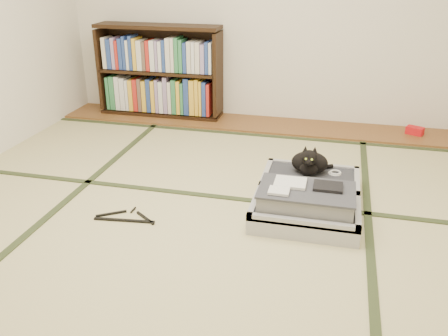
# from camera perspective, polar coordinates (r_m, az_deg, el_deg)

# --- Properties ---
(floor) EXTENTS (4.50, 4.50, 0.00)m
(floor) POSITION_cam_1_polar(r_m,az_deg,el_deg) (2.96, -2.56, -7.01)
(floor) COLOR tan
(floor) RESTS_ON ground
(wood_strip) EXTENTS (4.00, 0.50, 0.02)m
(wood_strip) POSITION_cam_1_polar(r_m,az_deg,el_deg) (4.74, 4.16, 5.29)
(wood_strip) COLOR brown
(wood_strip) RESTS_ON ground
(red_item) EXTENTS (0.17, 0.14, 0.07)m
(red_item) POSITION_cam_1_polar(r_m,az_deg,el_deg) (4.76, 21.98, 4.20)
(red_item) COLOR red
(red_item) RESTS_ON wood_strip
(tatami_borders) EXTENTS (4.00, 4.50, 0.01)m
(tatami_borders) POSITION_cam_1_polar(r_m,az_deg,el_deg) (3.38, -0.24, -2.77)
(tatami_borders) COLOR #2D381E
(tatami_borders) RESTS_ON ground
(bookcase) EXTENTS (1.26, 0.29, 0.92)m
(bookcase) POSITION_cam_1_polar(r_m,az_deg,el_deg) (4.96, -7.73, 11.26)
(bookcase) COLOR black
(bookcase) RESTS_ON wood_strip
(suitcase) EXTENTS (0.66, 0.88, 0.26)m
(suitcase) POSITION_cam_1_polar(r_m,az_deg,el_deg) (3.15, 10.00, -3.51)
(suitcase) COLOR #A0A0A5
(suitcase) RESTS_ON floor
(cat) EXTENTS (0.29, 0.30, 0.24)m
(cat) POSITION_cam_1_polar(r_m,az_deg,el_deg) (3.36, 10.27, 0.65)
(cat) COLOR black
(cat) RESTS_ON suitcase
(cable_coil) EXTENTS (0.09, 0.09, 0.02)m
(cable_coil) POSITION_cam_1_polar(r_m,az_deg,el_deg) (3.43, 13.21, -0.58)
(cable_coil) COLOR white
(cable_coil) RESTS_ON suitcase
(hanger) EXTENTS (0.41, 0.20, 0.01)m
(hanger) POSITION_cam_1_polar(r_m,az_deg,el_deg) (3.10, -11.67, -5.89)
(hanger) COLOR black
(hanger) RESTS_ON floor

